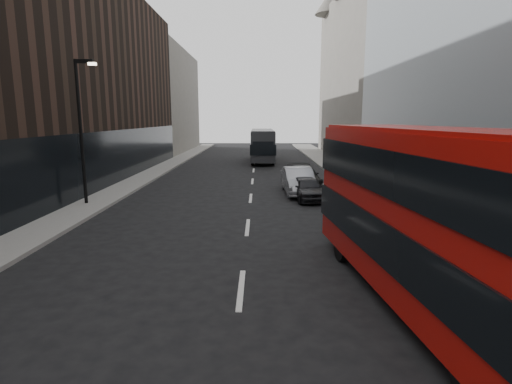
{
  "coord_description": "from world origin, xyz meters",
  "views": [
    {
      "loc": [
        0.46,
        -1.73,
        4.38
      ],
      "look_at": [
        0.39,
        8.42,
        2.5
      ],
      "focal_mm": 28.0,
      "sensor_mm": 36.0,
      "label": 1
    }
  ],
  "objects_px": {
    "red_bus": "(434,212)",
    "car_a": "(307,188)",
    "car_c": "(303,176)",
    "car_b": "(298,181)",
    "street_lamp": "(82,122)",
    "grey_bus": "(262,145)"
  },
  "relations": [
    {
      "from": "red_bus",
      "to": "car_a",
      "type": "xyz_separation_m",
      "value": [
        -1.31,
        12.64,
        -1.68
      ]
    },
    {
      "from": "car_a",
      "to": "car_c",
      "type": "height_order",
      "value": "car_c"
    },
    {
      "from": "car_a",
      "to": "car_b",
      "type": "bearing_deg",
      "value": 93.88
    },
    {
      "from": "street_lamp",
      "to": "grey_bus",
      "type": "bearing_deg",
      "value": 66.81
    },
    {
      "from": "street_lamp",
      "to": "car_b",
      "type": "relative_size",
      "value": 1.52
    },
    {
      "from": "car_b",
      "to": "red_bus",
      "type": "bearing_deg",
      "value": -86.42
    },
    {
      "from": "red_bus",
      "to": "grey_bus",
      "type": "relative_size",
      "value": 1.05
    },
    {
      "from": "street_lamp",
      "to": "grey_bus",
      "type": "relative_size",
      "value": 0.7
    },
    {
      "from": "grey_bus",
      "to": "car_a",
      "type": "height_order",
      "value": "grey_bus"
    },
    {
      "from": "car_b",
      "to": "grey_bus",
      "type": "bearing_deg",
      "value": 93.55
    },
    {
      "from": "car_b",
      "to": "car_c",
      "type": "xyz_separation_m",
      "value": [
        0.59,
        2.56,
        -0.1
      ]
    },
    {
      "from": "car_c",
      "to": "red_bus",
      "type": "bearing_deg",
      "value": -90.14
    },
    {
      "from": "street_lamp",
      "to": "car_b",
      "type": "xyz_separation_m",
      "value": [
        10.99,
        3.44,
        -3.42
      ]
    },
    {
      "from": "street_lamp",
      "to": "red_bus",
      "type": "bearing_deg",
      "value": -41.05
    },
    {
      "from": "street_lamp",
      "to": "red_bus",
      "type": "height_order",
      "value": "street_lamp"
    },
    {
      "from": "street_lamp",
      "to": "car_a",
      "type": "height_order",
      "value": "street_lamp"
    },
    {
      "from": "car_b",
      "to": "car_c",
      "type": "height_order",
      "value": "car_b"
    },
    {
      "from": "street_lamp",
      "to": "grey_bus",
      "type": "distance_m",
      "value": 23.03
    },
    {
      "from": "red_bus",
      "to": "car_a",
      "type": "relative_size",
      "value": 2.84
    },
    {
      "from": "grey_bus",
      "to": "car_b",
      "type": "bearing_deg",
      "value": -83.92
    },
    {
      "from": "grey_bus",
      "to": "red_bus",
      "type": "bearing_deg",
      "value": -83.91
    },
    {
      "from": "red_bus",
      "to": "car_b",
      "type": "height_order",
      "value": "red_bus"
    }
  ]
}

